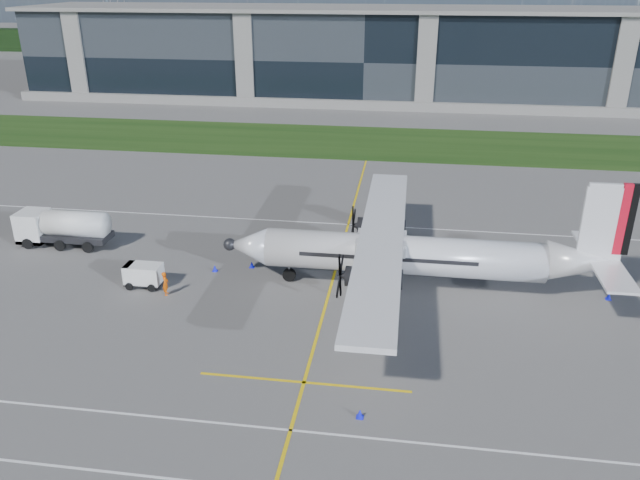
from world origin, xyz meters
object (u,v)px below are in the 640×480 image
object	(u,v)px
fuel_tanker_truck	(57,228)
safety_cone_portwing	(360,413)
safety_cone_fwd	(215,268)
turboprop_aircraft	(419,234)
baggage_tug	(144,275)
ground_crew_person	(165,282)
safety_cone_nose_stbd	(252,264)
safety_cone_stbdwing	(387,214)
safety_cone_tail	(609,296)

from	to	relation	value
fuel_tanker_truck	safety_cone_portwing	distance (m)	32.70
safety_cone_portwing	safety_cone_fwd	xyz separation A→B (m)	(-12.49, 15.46, 0.00)
safety_cone_fwd	turboprop_aircraft	bearing A→B (deg)	-2.92
baggage_tug	ground_crew_person	xyz separation A→B (m)	(2.05, -1.04, 0.16)
baggage_tug	safety_cone_nose_stbd	size ratio (longest dim) A/B	5.61
baggage_tug	safety_cone_stbdwing	size ratio (longest dim) A/B	5.61
turboprop_aircraft	safety_cone_portwing	size ratio (longest dim) A/B	57.63
ground_crew_person	turboprop_aircraft	bearing A→B (deg)	-90.73
baggage_tug	safety_cone_nose_stbd	xyz separation A→B (m)	(6.99, 4.15, -0.59)
fuel_tanker_truck	safety_cone_nose_stbd	xyz separation A→B (m)	(17.09, -1.98, -1.27)
safety_cone_tail	safety_cone_fwd	bearing A→B (deg)	179.30
safety_cone_nose_stbd	safety_cone_tail	bearing A→B (deg)	-3.08
turboprop_aircraft	safety_cone_tail	world-z (taller)	turboprop_aircraft
safety_cone_nose_stbd	safety_cone_stbdwing	xyz separation A→B (m)	(9.89, 12.53, 0.00)
baggage_tug	safety_cone_fwd	bearing A→B (deg)	35.44
turboprop_aircraft	fuel_tanker_truck	size ratio (longest dim) A/B	3.56
turboprop_aircraft	safety_cone_stbdwing	world-z (taller)	turboprop_aircraft
fuel_tanker_truck	safety_cone_stbdwing	bearing A→B (deg)	21.36
safety_cone_tail	safety_cone_stbdwing	size ratio (longest dim) A/B	1.00
baggage_tug	safety_cone_tail	xyz separation A→B (m)	(33.01, 2.75, -0.59)
safety_cone_tail	safety_cone_stbdwing	world-z (taller)	same
safety_cone_nose_stbd	safety_cone_stbdwing	distance (m)	15.97
fuel_tanker_truck	safety_cone_nose_stbd	bearing A→B (deg)	-6.62
fuel_tanker_truck	safety_cone_stbdwing	xyz separation A→B (m)	(26.98, 10.55, -1.27)
turboprop_aircraft	fuel_tanker_truck	xyz separation A→B (m)	(-29.66, 3.81, -2.80)
fuel_tanker_truck	safety_cone_nose_stbd	distance (m)	17.25
safety_cone_tail	safety_cone_fwd	xyz separation A→B (m)	(-28.66, 0.35, 0.00)
turboprop_aircraft	safety_cone_fwd	bearing A→B (deg)	177.08
baggage_tug	safety_cone_stbdwing	distance (m)	23.74
safety_cone_tail	safety_cone_stbdwing	distance (m)	21.32
safety_cone_stbdwing	safety_cone_nose_stbd	bearing A→B (deg)	-128.27
baggage_tug	safety_cone_tail	distance (m)	33.13
ground_crew_person	safety_cone_stbdwing	distance (m)	23.12
turboprop_aircraft	safety_cone_portwing	world-z (taller)	turboprop_aircraft
turboprop_aircraft	safety_cone_nose_stbd	bearing A→B (deg)	171.72
turboprop_aircraft	safety_cone_nose_stbd	distance (m)	13.35
turboprop_aircraft	safety_cone_tail	xyz separation A→B (m)	(13.44, 0.43, -4.07)
safety_cone_nose_stbd	safety_cone_portwing	world-z (taller)	same
turboprop_aircraft	safety_cone_stbdwing	size ratio (longest dim) A/B	57.63
fuel_tanker_truck	safety_cone_fwd	size ratio (longest dim) A/B	16.20
safety_cone_tail	fuel_tanker_truck	bearing A→B (deg)	175.51
safety_cone_tail	safety_cone_portwing	size ratio (longest dim) A/B	1.00
safety_cone_portwing	fuel_tanker_truck	bearing A→B (deg)	145.52
fuel_tanker_truck	safety_cone_stbdwing	world-z (taller)	fuel_tanker_truck
ground_crew_person	safety_cone_tail	distance (m)	31.20
baggage_tug	safety_cone_fwd	world-z (taller)	baggage_tug
turboprop_aircraft	baggage_tug	bearing A→B (deg)	-173.25
safety_cone_nose_stbd	safety_cone_portwing	xyz separation A→B (m)	(9.85, -16.52, 0.00)
safety_cone_nose_stbd	fuel_tanker_truck	bearing A→B (deg)	173.38
ground_crew_person	safety_cone_nose_stbd	bearing A→B (deg)	-55.19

